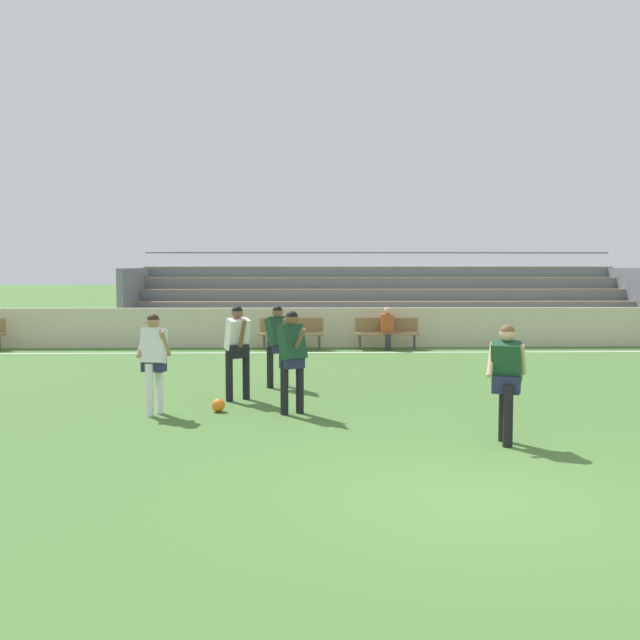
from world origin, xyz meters
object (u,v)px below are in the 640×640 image
object	(u,v)px
player_dark_on_ball	(506,374)
soccer_ball	(218,405)
bleacher_stand	(386,300)
player_dark_wide_right	(278,339)
bench_far_left	(387,330)
spectator_seated	(387,325)
player_white_wide_left	(237,344)
bench_near_bin	(292,330)
player_dark_dropping_back	(292,353)
player_white_challenging	(154,355)

from	to	relation	value
player_dark_on_ball	soccer_ball	world-z (taller)	player_dark_on_ball
bleacher_stand	soccer_ball	xyz separation A→B (m)	(-4.22, -12.84, -1.11)
soccer_ball	player_dark_wide_right	bearing A→B (deg)	69.66
bench_far_left	spectator_seated	size ratio (longest dim) A/B	1.49
spectator_seated	player_dark_on_ball	distance (m)	11.04
player_white_wide_left	soccer_ball	world-z (taller)	player_white_wide_left
bleacher_stand	bench_near_bin	size ratio (longest dim) A/B	9.44
player_dark_dropping_back	soccer_ball	bearing A→B (deg)	171.30
soccer_ball	player_dark_dropping_back	bearing A→B (deg)	-8.70
spectator_seated	player_white_challenging	size ratio (longest dim) A/B	0.74
bench_far_left	player_dark_wide_right	distance (m)	7.07
player_white_challenging	player_white_wide_left	bearing A→B (deg)	45.29
bleacher_stand	player_white_wide_left	bearing A→B (deg)	-108.68
spectator_seated	player_dark_dropping_back	bearing A→B (deg)	-106.18
bench_near_bin	spectator_seated	size ratio (longest dim) A/B	1.49
spectator_seated	player_dark_wide_right	world-z (taller)	player_dark_wide_right
player_dark_wide_right	spectator_seated	bearing A→B (deg)	65.30
bleacher_stand	player_white_challenging	xyz separation A→B (m)	(-5.22, -13.05, -0.26)
bleacher_stand	player_dark_on_ball	bearing A→B (deg)	-90.40
bench_near_bin	player_white_wide_left	size ratio (longest dim) A/B	1.07
bleacher_stand	spectator_seated	distance (m)	4.15
spectator_seated	soccer_ball	size ratio (longest dim) A/B	5.50
spectator_seated	player_dark_dropping_back	size ratio (longest dim) A/B	0.72
bench_near_bin	player_white_wide_left	xyz separation A→B (m)	(-0.87, -7.82, 0.46)
player_dark_dropping_back	player_dark_wide_right	bearing A→B (deg)	96.86
player_white_challenging	bleacher_stand	bearing A→B (deg)	68.18
bleacher_stand	player_dark_on_ball	distance (m)	15.13
bleacher_stand	player_dark_on_ball	world-z (taller)	bleacher_stand
soccer_ball	player_dark_on_ball	bearing A→B (deg)	-29.00
player_dark_dropping_back	bench_near_bin	bearing A→B (deg)	90.72
player_dark_on_ball	player_white_wide_left	bearing A→B (deg)	139.45
bench_near_bin	spectator_seated	bearing A→B (deg)	-2.46
player_white_wide_left	player_dark_dropping_back	world-z (taller)	player_white_wide_left
bench_far_left	player_dark_on_ball	size ratio (longest dim) A/B	1.11
player_dark_wide_right	player_dark_on_ball	world-z (taller)	player_dark_on_ball
spectator_seated	player_dark_dropping_back	xyz separation A→B (m)	(-2.59, -8.93, 0.30)
bench_near_bin	player_dark_wide_right	bearing A→B (deg)	-91.79
player_white_challenging	soccer_ball	bearing A→B (deg)	11.57
spectator_seated	bench_near_bin	bearing A→B (deg)	177.54
player_dark_wide_right	player_dark_on_ball	distance (m)	5.70
bleacher_stand	player_dark_wide_right	size ratio (longest dim) A/B	10.56
player_dark_on_ball	player_dark_dropping_back	bearing A→B (deg)	144.16
bleacher_stand	player_white_wide_left	xyz separation A→B (m)	(-3.99, -11.80, -0.22)
spectator_seated	player_dark_wide_right	size ratio (longest dim) A/B	0.75
bleacher_stand	player_dark_dropping_back	xyz separation A→B (m)	(-3.01, -13.03, -0.23)
player_dark_on_ball	soccer_ball	bearing A→B (deg)	151.00
bleacher_stand	soccer_ball	world-z (taller)	bleacher_stand
player_dark_on_ball	bench_far_left	bearing A→B (deg)	91.59
bench_far_left	spectator_seated	world-z (taller)	spectator_seated
player_white_challenging	player_white_wide_left	world-z (taller)	player_white_wide_left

